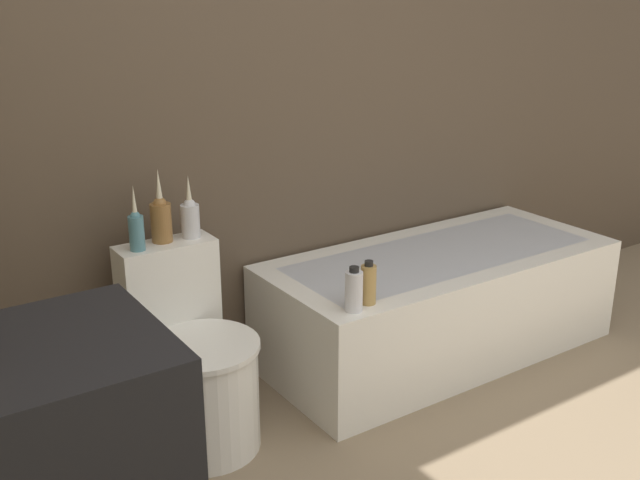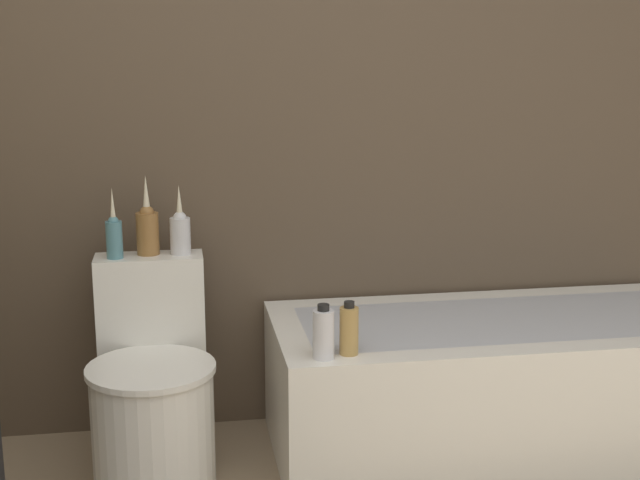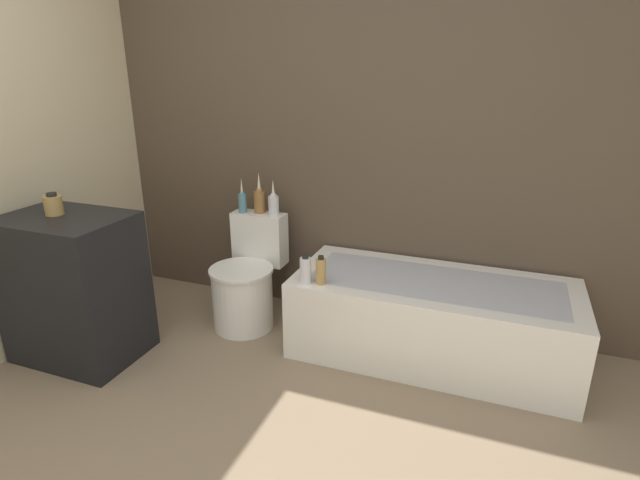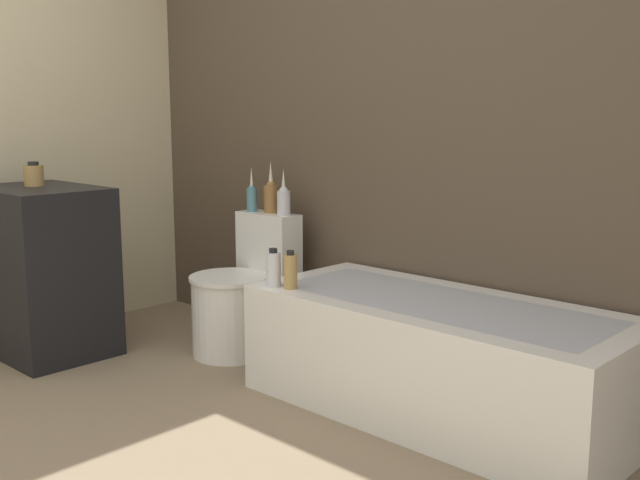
% 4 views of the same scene
% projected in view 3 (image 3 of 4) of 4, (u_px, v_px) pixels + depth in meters
% --- Properties ---
extents(wall_back_tiled, '(6.40, 0.06, 2.60)m').
position_uv_depth(wall_back_tiled, '(338.00, 127.00, 3.25)').
color(wall_back_tiled, brown).
rests_on(wall_back_tiled, ground_plane).
extents(bathtub, '(1.64, 0.71, 0.49)m').
position_uv_depth(bathtub, '(432.00, 318.00, 3.00)').
color(bathtub, white).
rests_on(bathtub, ground).
extents(toilet, '(0.42, 0.56, 0.72)m').
position_uv_depth(toilet, '(247.00, 284.00, 3.37)').
color(toilet, white).
rests_on(toilet, ground).
extents(vanity_counter, '(0.72, 0.51, 0.88)m').
position_uv_depth(vanity_counter, '(75.00, 288.00, 2.95)').
color(vanity_counter, black).
rests_on(vanity_counter, ground).
extents(soap_bottle_glass, '(0.10, 0.10, 0.13)m').
position_uv_depth(soap_bottle_glass, '(53.00, 205.00, 2.82)').
color(soap_bottle_glass, tan).
rests_on(soap_bottle_glass, vanity_counter).
extents(vase_gold, '(0.06, 0.06, 0.24)m').
position_uv_depth(vase_gold, '(242.00, 201.00, 3.40)').
color(vase_gold, teal).
rests_on(vase_gold, toilet).
extents(vase_silver, '(0.08, 0.08, 0.28)m').
position_uv_depth(vase_silver, '(259.00, 199.00, 3.40)').
color(vase_silver, olive).
rests_on(vase_silver, toilet).
extents(vase_bronze, '(0.07, 0.07, 0.24)m').
position_uv_depth(vase_bronze, '(274.00, 203.00, 3.35)').
color(vase_bronze, silver).
rests_on(vase_bronze, toilet).
extents(shampoo_bottle_tall, '(0.07, 0.07, 0.17)m').
position_uv_depth(shampoo_bottle_tall, '(306.00, 270.00, 2.87)').
color(shampoo_bottle_tall, silver).
rests_on(shampoo_bottle_tall, bathtub).
extents(shampoo_bottle_short, '(0.06, 0.06, 0.17)m').
position_uv_depth(shampoo_bottle_short, '(321.00, 271.00, 2.87)').
color(shampoo_bottle_short, tan).
rests_on(shampoo_bottle_short, bathtub).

